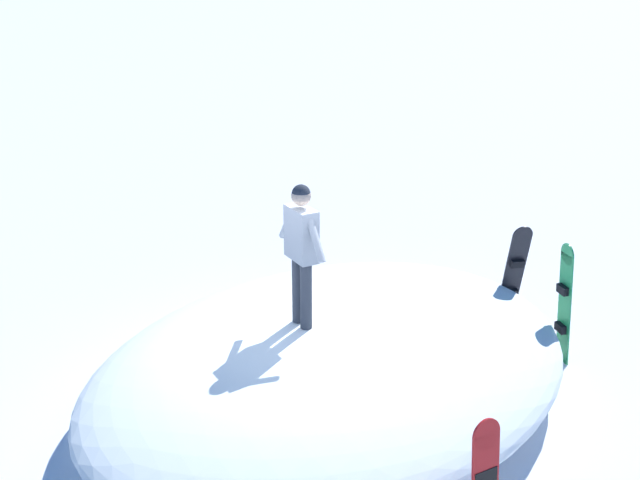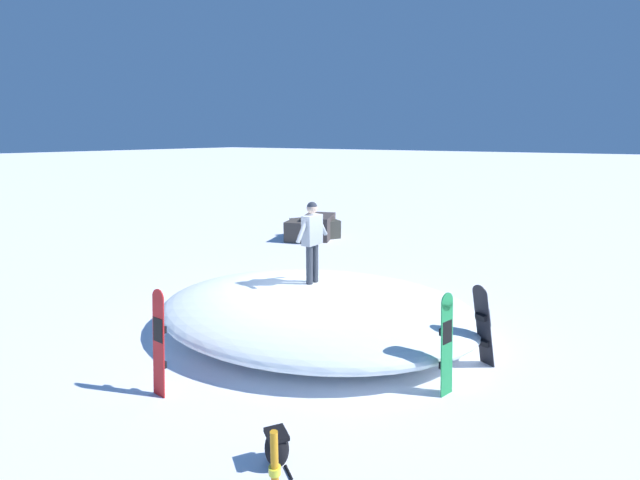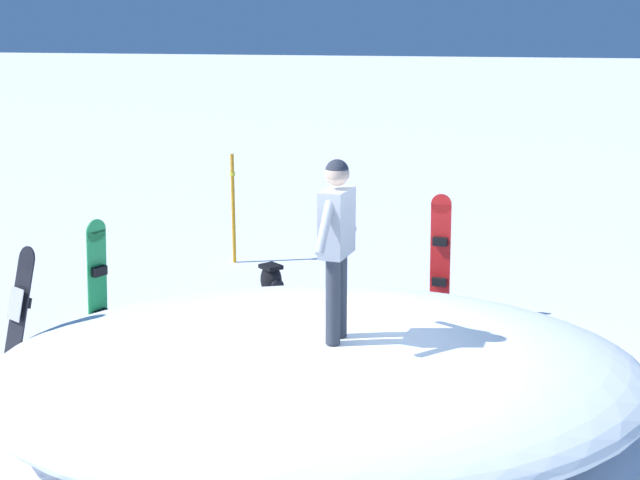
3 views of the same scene
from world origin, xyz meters
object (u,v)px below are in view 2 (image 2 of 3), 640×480
snowboard_secondary_upright (159,341)px  snowboard_tertiary_upright (446,343)px  snowboard_primary_upright (483,325)px  backpack_near (277,447)px  snowboarder_standing (312,235)px

snowboard_secondary_upright → snowboard_tertiary_upright: snowboard_secondary_upright is taller
snowboard_primary_upright → backpack_near: bearing=159.9°
snowboard_tertiary_upright → snowboard_secondary_upright: bearing=124.1°
snowboard_primary_upright → snowboard_secondary_upright: snowboard_secondary_upright is taller
backpack_near → snowboard_tertiary_upright: bearing=-23.0°
snowboarder_standing → snowboard_tertiary_upright: snowboarder_standing is taller
snowboarder_standing → snowboard_primary_upright: size_ratio=1.11×
snowboard_primary_upright → snowboard_secondary_upright: 5.36m
snowboarder_standing → snowboard_secondary_upright: 3.76m
snowboarder_standing → backpack_near: (-3.82, -2.12, -1.74)m
snowboard_primary_upright → backpack_near: (-3.88, 1.42, -0.56)m
snowboard_primary_upright → snowboard_tertiary_upright: 1.18m
snowboarder_standing → snowboard_primary_upright: snowboarder_standing is taller
snowboard_secondary_upright → backpack_near: snowboard_secondary_upright is taller
snowboarder_standing → snowboard_tertiary_upright: (-1.08, -3.28, -1.12)m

